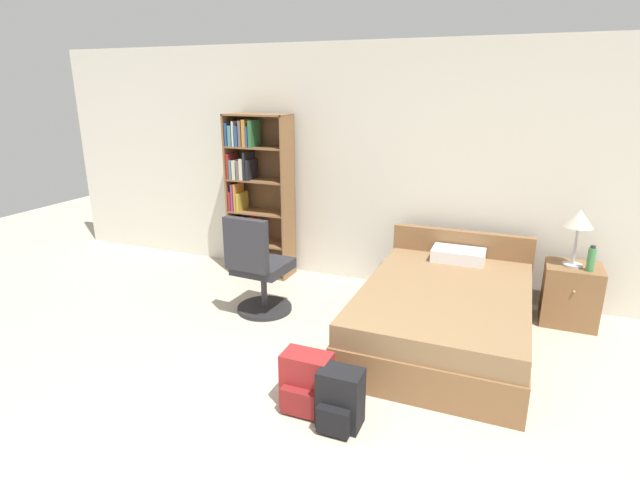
# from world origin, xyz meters

# --- Properties ---
(wall_back) EXTENTS (9.00, 0.06, 2.60)m
(wall_back) POSITION_xyz_m (0.00, 3.23, 1.30)
(wall_back) COLOR silver
(wall_back) RESTS_ON ground_plane
(bookshelf) EXTENTS (0.73, 0.34, 1.86)m
(bookshelf) POSITION_xyz_m (-1.70, 2.96, 0.91)
(bookshelf) COLOR brown
(bookshelf) RESTS_ON ground_plane
(bed) EXTENTS (1.39, 2.03, 0.75)m
(bed) POSITION_xyz_m (0.66, 2.11, 0.26)
(bed) COLOR brown
(bed) RESTS_ON ground_plane
(office_chair) EXTENTS (0.54, 0.60, 1.01)m
(office_chair) POSITION_xyz_m (-1.10, 1.95, 0.46)
(office_chair) COLOR #232326
(office_chair) RESTS_ON ground_plane
(nightstand) EXTENTS (0.49, 0.44, 0.57)m
(nightstand) POSITION_xyz_m (1.69, 2.88, 0.29)
(nightstand) COLOR brown
(nightstand) RESTS_ON ground_plane
(table_lamp) EXTENTS (0.25, 0.25, 0.53)m
(table_lamp) POSITION_xyz_m (1.67, 2.87, 0.99)
(table_lamp) COLOR #B2B2B7
(table_lamp) RESTS_ON nightstand
(water_bottle) EXTENTS (0.07, 0.07, 0.24)m
(water_bottle) POSITION_xyz_m (1.80, 2.78, 0.68)
(water_bottle) COLOR #3F8C4C
(water_bottle) RESTS_ON nightstand
(backpack_black) EXTENTS (0.28, 0.27, 0.40)m
(backpack_black) POSITION_xyz_m (0.21, 0.65, 0.19)
(backpack_black) COLOR black
(backpack_black) RESTS_ON ground_plane
(backpack_red) EXTENTS (0.34, 0.27, 0.40)m
(backpack_red) POSITION_xyz_m (-0.08, 0.75, 0.19)
(backpack_red) COLOR maroon
(backpack_red) RESTS_ON ground_plane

